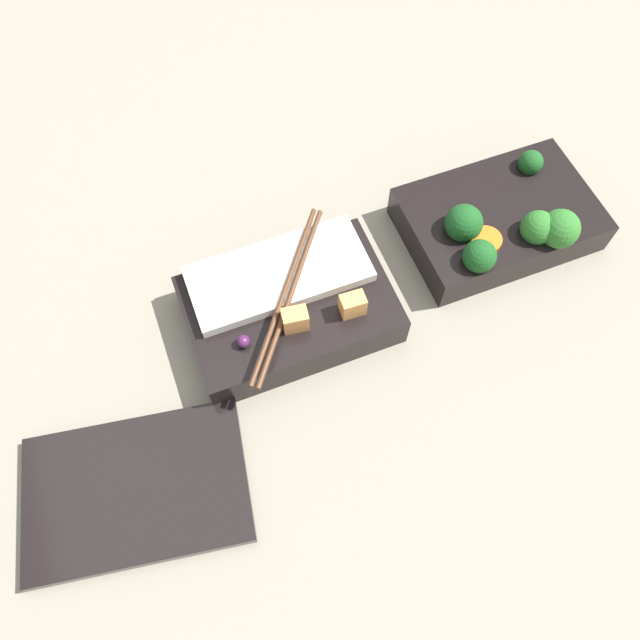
{
  "coord_description": "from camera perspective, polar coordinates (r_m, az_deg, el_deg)",
  "views": [
    {
      "loc": [
        0.2,
        0.32,
        0.59
      ],
      "look_at": [
        0.1,
        0.06,
        0.04
      ],
      "focal_mm": 35.0,
      "sensor_mm": 36.0,
      "label": 1
    }
  ],
  "objects": [
    {
      "name": "ground_plane",
      "position": [
        0.7,
        6.18,
        4.96
      ],
      "size": [
        3.0,
        3.0,
        0.0
      ],
      "primitive_type": "plane",
      "color": "gray"
    },
    {
      "name": "bento_tray_vegetable",
      "position": [
        0.72,
        16.33,
        8.57
      ],
      "size": [
        0.21,
        0.14,
        0.07
      ],
      "color": "black",
      "rests_on": "ground_plane"
    },
    {
      "name": "bento_lid",
      "position": [
        0.62,
        -16.41,
        -14.63
      ],
      "size": [
        0.22,
        0.17,
        0.01
      ],
      "primitive_type": "cube",
      "rotation": [
        0.0,
        0.0,
        -0.17
      ],
      "color": "black",
      "rests_on": "ground_plane"
    },
    {
      "name": "bento_tray_rice",
      "position": [
        0.64,
        -2.89,
        1.37
      ],
      "size": [
        0.21,
        0.17,
        0.07
      ],
      "color": "black",
      "rests_on": "ground_plane"
    }
  ]
}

